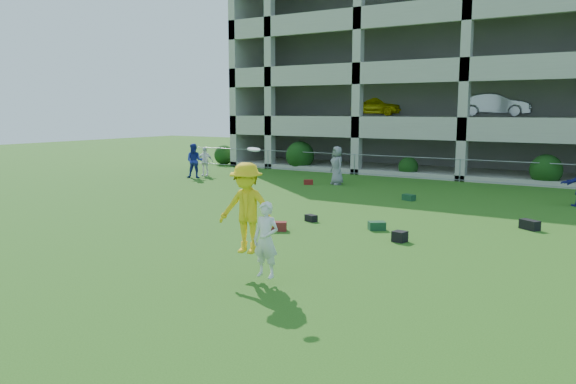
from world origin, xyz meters
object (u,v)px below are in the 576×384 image
Objects in this scene: bystander_a at (195,161)px; crate_d at (400,236)px; frisbee_contest at (250,213)px; parking_garage at (502,72)px; bystander_b at (205,162)px; bystander_c at (337,165)px.

crate_d is (14.88, -8.20, -0.79)m from bystander_a.
frisbee_contest is 0.09× the size of parking_garage.
frisbee_contest is at bearing -88.46° from parking_garage.
parking_garage is at bearing 95.74° from crate_d.
parking_garage reaches higher than bystander_a.
crate_d is 0.13× the size of frisbee_contest.
bystander_b is (-0.21, 1.07, -0.12)m from bystander_a.
parking_garage is at bearing 16.70° from bystander_a.
bystander_b is 4.63× the size of crate_d.
bystander_a is 1.15× the size of bystander_b.
bystander_c is (7.75, 1.75, 0.01)m from bystander_a.
crate_d is 23.94m from parking_garage.
bystander_a is at bearing 151.15° from crate_d.
crate_d is at bearing -84.26° from parking_garage.
bystander_c reaches higher than bystander_b.
parking_garage is (-0.75, 28.07, 4.57)m from frisbee_contest.
bystander_c is at bearing -20.40° from bystander_a.
bystander_c reaches higher than crate_d.
bystander_b is at bearing 148.45° from crate_d.
bystander_c is 15.94m from frisbee_contest.
bystander_b reaches higher than crate_d.
bystander_b is at bearing -139.98° from bystander_c.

